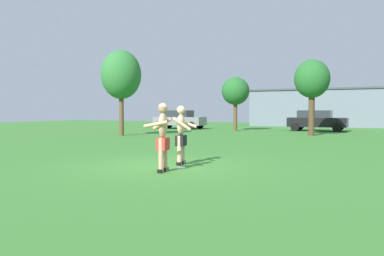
{
  "coord_description": "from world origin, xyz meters",
  "views": [
    {
      "loc": [
        5.41,
        -9.54,
        1.56
      ],
      "look_at": [
        0.29,
        1.03,
        1.04
      ],
      "focal_mm": 36.72,
      "sensor_mm": 36.0,
      "label": 1
    }
  ],
  "objects_px": {
    "player_with_cap": "(163,134)",
    "frisbee": "(181,168)",
    "tree_near_building": "(235,91)",
    "player_in_black": "(181,133)",
    "tree_left_field": "(312,80)",
    "tree_behind_players": "(121,75)",
    "car_gray_mid_lot": "(179,119)",
    "car_black_near_post": "(317,120)"
  },
  "relations": [
    {
      "from": "car_gray_mid_lot",
      "to": "tree_behind_players",
      "type": "height_order",
      "value": "tree_behind_players"
    },
    {
      "from": "frisbee",
      "to": "tree_behind_players",
      "type": "distance_m",
      "value": 14.95
    },
    {
      "from": "tree_left_field",
      "to": "player_in_black",
      "type": "bearing_deg",
      "value": -94.86
    },
    {
      "from": "player_in_black",
      "to": "tree_left_field",
      "type": "xyz_separation_m",
      "value": [
        1.28,
        15.11,
        2.56
      ]
    },
    {
      "from": "tree_near_building",
      "to": "player_with_cap",
      "type": "bearing_deg",
      "value": -75.47
    },
    {
      "from": "player_in_black",
      "to": "tree_near_building",
      "type": "xyz_separation_m",
      "value": [
        -5.06,
        18.92,
        2.14
      ]
    },
    {
      "from": "tree_near_building",
      "to": "tree_left_field",
      "type": "bearing_deg",
      "value": -30.93
    },
    {
      "from": "player_in_black",
      "to": "frisbee",
      "type": "distance_m",
      "value": 1.18
    },
    {
      "from": "tree_near_building",
      "to": "car_black_near_post",
      "type": "bearing_deg",
      "value": 20.26
    },
    {
      "from": "tree_behind_players",
      "to": "frisbee",
      "type": "bearing_deg",
      "value": -47.73
    },
    {
      "from": "player_in_black",
      "to": "tree_behind_players",
      "type": "distance_m",
      "value": 14.03
    },
    {
      "from": "tree_behind_players",
      "to": "player_in_black",
      "type": "bearing_deg",
      "value": -46.82
    },
    {
      "from": "player_with_cap",
      "to": "tree_left_field",
      "type": "xyz_separation_m",
      "value": [
        1.07,
        16.55,
        2.49
      ]
    },
    {
      "from": "player_in_black",
      "to": "car_gray_mid_lot",
      "type": "height_order",
      "value": "player_in_black"
    },
    {
      "from": "car_black_near_post",
      "to": "tree_left_field",
      "type": "distance_m",
      "value": 6.53
    },
    {
      "from": "frisbee",
      "to": "tree_left_field",
      "type": "distance_m",
      "value": 16.21
    },
    {
      "from": "frisbee",
      "to": "player_with_cap",
      "type": "bearing_deg",
      "value": -99.85
    },
    {
      "from": "player_with_cap",
      "to": "tree_near_building",
      "type": "bearing_deg",
      "value": 104.53
    },
    {
      "from": "player_with_cap",
      "to": "car_gray_mid_lot",
      "type": "xyz_separation_m",
      "value": [
        -10.68,
        21.21,
        -0.15
      ]
    },
    {
      "from": "car_black_near_post",
      "to": "tree_near_building",
      "type": "relative_size",
      "value": 1.04
    },
    {
      "from": "player_with_cap",
      "to": "tree_left_field",
      "type": "bearing_deg",
      "value": 86.29
    },
    {
      "from": "player_with_cap",
      "to": "tree_left_field",
      "type": "height_order",
      "value": "tree_left_field"
    },
    {
      "from": "player_with_cap",
      "to": "tree_behind_players",
      "type": "height_order",
      "value": "tree_behind_players"
    },
    {
      "from": "player_in_black",
      "to": "car_gray_mid_lot",
      "type": "xyz_separation_m",
      "value": [
        -10.47,
        19.78,
        -0.08
      ]
    },
    {
      "from": "player_in_black",
      "to": "car_black_near_post",
      "type": "distance_m",
      "value": 21.07
    },
    {
      "from": "frisbee",
      "to": "tree_behind_players",
      "type": "relative_size",
      "value": 0.05
    },
    {
      "from": "player_with_cap",
      "to": "car_black_near_post",
      "type": "relative_size",
      "value": 0.41
    },
    {
      "from": "player_in_black",
      "to": "tree_near_building",
      "type": "distance_m",
      "value": 19.7
    },
    {
      "from": "frisbee",
      "to": "tree_near_building",
      "type": "relative_size",
      "value": 0.06
    },
    {
      "from": "tree_left_field",
      "to": "tree_behind_players",
      "type": "bearing_deg",
      "value": -154.49
    },
    {
      "from": "player_with_cap",
      "to": "car_black_near_post",
      "type": "bearing_deg",
      "value": 88.64
    },
    {
      "from": "player_with_cap",
      "to": "frisbee",
      "type": "bearing_deg",
      "value": 80.15
    },
    {
      "from": "player_in_black",
      "to": "car_black_near_post",
      "type": "relative_size",
      "value": 0.39
    },
    {
      "from": "car_gray_mid_lot",
      "to": "player_in_black",
      "type": "bearing_deg",
      "value": -62.1
    },
    {
      "from": "tree_left_field",
      "to": "tree_near_building",
      "type": "xyz_separation_m",
      "value": [
        -6.35,
        3.8,
        -0.42
      ]
    },
    {
      "from": "frisbee",
      "to": "car_black_near_post",
      "type": "distance_m",
      "value": 21.77
    },
    {
      "from": "frisbee",
      "to": "tree_left_field",
      "type": "bearing_deg",
      "value": 86.58
    },
    {
      "from": "player_in_black",
      "to": "tree_near_building",
      "type": "bearing_deg",
      "value": 104.98
    },
    {
      "from": "player_with_cap",
      "to": "car_gray_mid_lot",
      "type": "height_order",
      "value": "player_with_cap"
    },
    {
      "from": "player_with_cap",
      "to": "tree_near_building",
      "type": "xyz_separation_m",
      "value": [
        -5.27,
        20.35,
        2.07
      ]
    },
    {
      "from": "player_in_black",
      "to": "tree_left_field",
      "type": "distance_m",
      "value": 15.38
    },
    {
      "from": "frisbee",
      "to": "car_black_near_post",
      "type": "height_order",
      "value": "car_black_near_post"
    }
  ]
}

